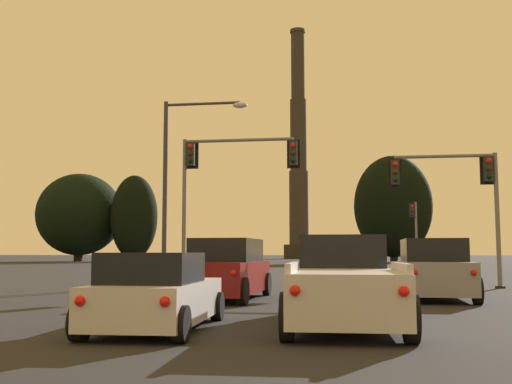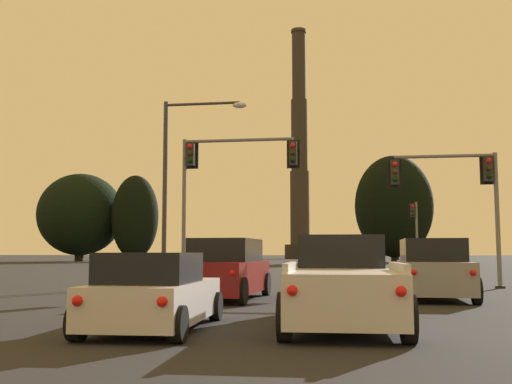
% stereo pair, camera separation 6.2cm
% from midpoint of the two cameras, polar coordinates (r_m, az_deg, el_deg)
% --- Properties ---
extents(suv_right_lane_front, '(2.22, 4.95, 1.86)m').
position_cam_midpoint_polar(suv_right_lane_front, '(19.63, 16.44, -7.12)').
color(suv_right_lane_front, gray).
rests_on(suv_right_lane_front, ground_plane).
extents(suv_left_lane_front, '(2.29, 4.97, 1.86)m').
position_cam_midpoint_polar(suv_left_lane_front, '(18.67, -2.93, -7.42)').
color(suv_left_lane_front, maroon).
rests_on(suv_left_lane_front, ground_plane).
extents(hatchback_left_lane_second, '(2.02, 4.15, 1.44)m').
position_cam_midpoint_polar(hatchback_left_lane_second, '(11.48, -9.61, -9.56)').
color(hatchback_left_lane_second, silver).
rests_on(hatchback_left_lane_second, ground_plane).
extents(pickup_truck_center_lane_second, '(2.31, 5.55, 1.82)m').
position_cam_midpoint_polar(pickup_truck_center_lane_second, '(12.37, 8.22, -8.66)').
color(pickup_truck_center_lane_second, silver).
rests_on(pickup_truck_center_lane_second, ground_plane).
extents(traffic_light_overhead_right, '(4.52, 0.50, 5.52)m').
position_cam_midpoint_polar(traffic_light_overhead_right, '(26.03, 18.73, 0.61)').
color(traffic_light_overhead_right, slate).
rests_on(traffic_light_overhead_right, ground_plane).
extents(traffic_light_overhead_left, '(5.30, 0.50, 6.42)m').
position_cam_midpoint_polar(traffic_light_overhead_left, '(26.19, -3.38, 1.84)').
color(traffic_light_overhead_left, slate).
rests_on(traffic_light_overhead_left, ground_plane).
extents(traffic_light_far_right, '(0.78, 0.50, 5.41)m').
position_cam_midpoint_polar(traffic_light_far_right, '(48.97, 14.81, -3.09)').
color(traffic_light_far_right, slate).
rests_on(traffic_light_far_right, ground_plane).
extents(street_lamp, '(3.74, 0.36, 8.09)m').
position_cam_midpoint_polar(street_lamp, '(26.35, -7.39, 2.16)').
color(street_lamp, '#38383A').
rests_on(street_lamp, ground_plane).
extents(smokestack, '(6.87, 6.87, 52.47)m').
position_cam_midpoint_polar(smokestack, '(135.04, 4.06, 2.39)').
color(smokestack, '#2B2722').
rests_on(smokestack, ground_plane).
extents(treeline_right_mid, '(13.70, 12.33, 14.01)m').
position_cam_midpoint_polar(treeline_right_mid, '(99.68, -16.49, -2.06)').
color(treeline_right_mid, black).
rests_on(treeline_right_mid, ground_plane).
extents(treeline_center_left, '(7.20, 6.48, 13.29)m').
position_cam_midpoint_polar(treeline_center_left, '(93.87, -11.55, -2.35)').
color(treeline_center_left, black).
rests_on(treeline_center_left, ground_plane).
extents(treeline_center_right, '(11.29, 10.16, 15.61)m').
position_cam_midpoint_polar(treeline_center_right, '(89.70, 12.89, -1.33)').
color(treeline_center_right, black).
rests_on(treeline_center_right, ground_plane).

